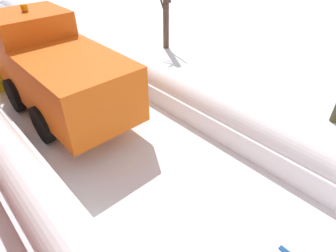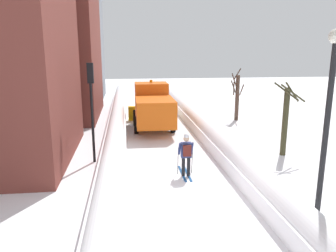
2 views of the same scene
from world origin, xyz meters
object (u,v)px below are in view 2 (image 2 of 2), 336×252
(plow_truck, at_px, (153,107))
(skier, at_px, (186,153))
(bare_tree_near, at_px, (286,119))
(street_lamp, at_px, (329,108))
(bare_tree_mid, at_px, (237,96))
(traffic_light_pole, at_px, (91,94))

(plow_truck, height_order, skier, plow_truck)
(skier, xyz_separation_m, bare_tree_near, (5.28, 2.17, 0.81))
(skier, distance_m, street_lamp, 5.91)
(skier, bearing_deg, bare_tree_mid, 61.70)
(traffic_light_pole, xyz_separation_m, bare_tree_mid, (9.60, 8.15, -1.40))
(plow_truck, bearing_deg, traffic_light_pole, -117.97)
(traffic_light_pole, bearing_deg, street_lamp, -43.32)
(plow_truck, relative_size, bare_tree_near, 1.63)
(street_lamp, height_order, bare_tree_near, street_lamp)
(bare_tree_near, bearing_deg, skier, -157.64)
(bare_tree_near, bearing_deg, street_lamp, -107.93)
(plow_truck, xyz_separation_m, traffic_light_pole, (-3.26, -6.14, 1.70))
(traffic_light_pole, bearing_deg, bare_tree_near, -1.54)
(bare_tree_mid, bearing_deg, plow_truck, -162.40)
(plow_truck, bearing_deg, bare_tree_near, -47.15)
(street_lamp, bearing_deg, plow_truck, 106.65)
(bare_tree_near, relative_size, bare_tree_mid, 0.97)
(traffic_light_pole, distance_m, bare_tree_near, 9.29)
(street_lamp, bearing_deg, bare_tree_mid, 80.44)
(bare_tree_mid, bearing_deg, bare_tree_near, -92.83)
(skier, relative_size, street_lamp, 0.32)
(traffic_light_pole, bearing_deg, skier, -31.71)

